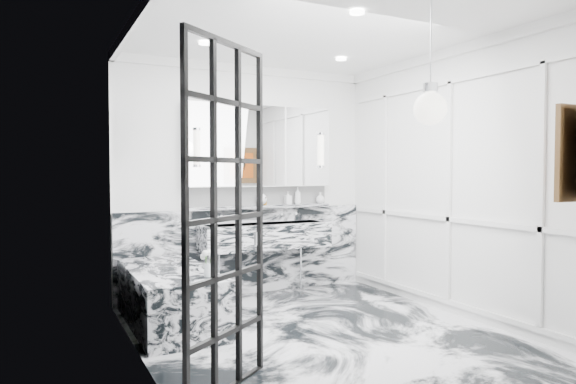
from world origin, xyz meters
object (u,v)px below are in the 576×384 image
trough_sink (266,236)px  mirror_cabinet (260,146)px  crittall_door (227,218)px  bathtub (170,297)px

trough_sink → mirror_cabinet: size_ratio=0.84×
crittall_door → bathtub: 1.92m
crittall_door → mirror_cabinet: (1.33, 2.52, 0.64)m
mirror_cabinet → bathtub: size_ratio=1.15×
trough_sink → bathtub: (-1.33, -0.66, -0.45)m
bathtub → crittall_door: bearing=-90.3°
crittall_door → mirror_cabinet: size_ratio=1.24×
mirror_cabinet → trough_sink: bearing=-90.0°
trough_sink → mirror_cabinet: mirror_cabinet is taller
trough_sink → bathtub: size_ratio=0.97×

